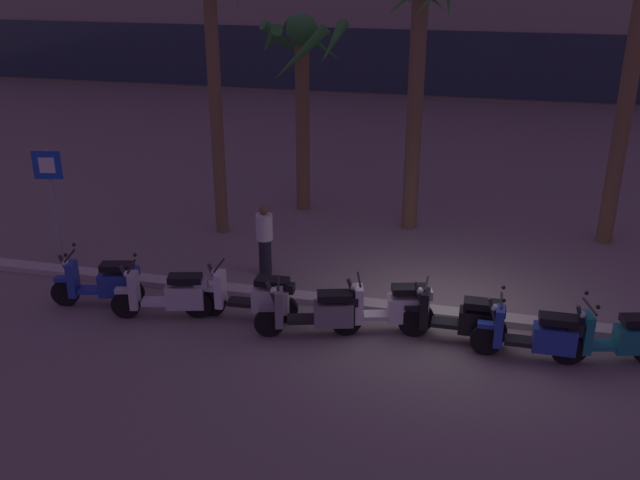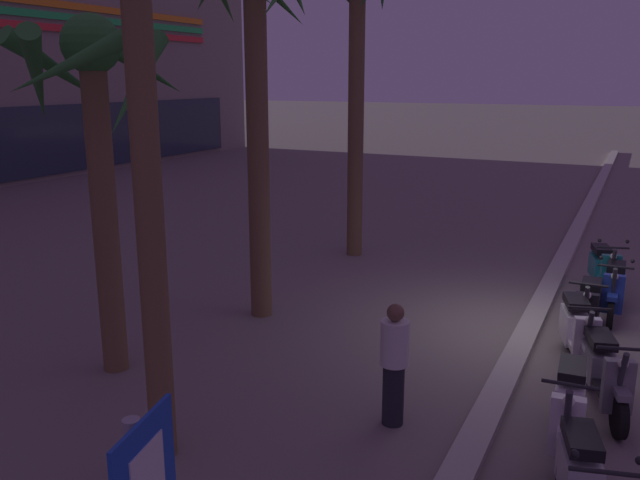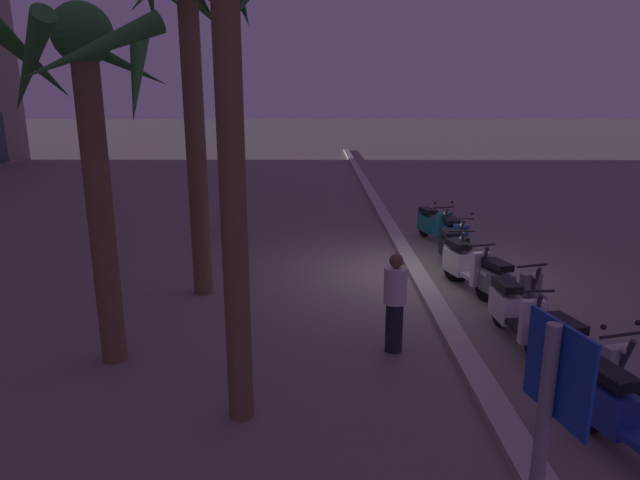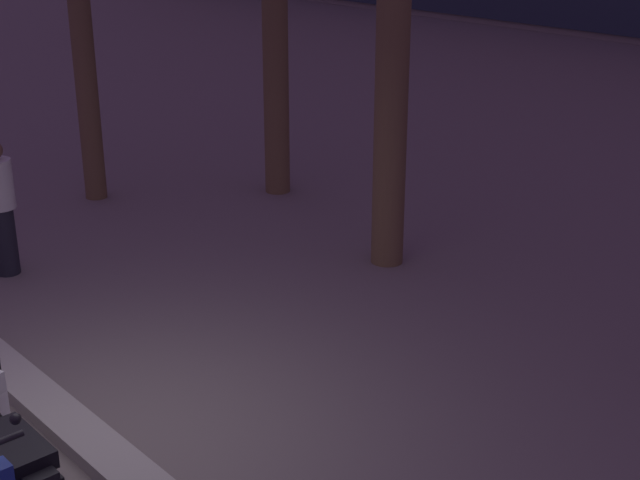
{
  "view_description": "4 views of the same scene",
  "coord_description": "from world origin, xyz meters",
  "views": [
    {
      "loc": [
        0.49,
        -11.87,
        6.24
      ],
      "look_at": [
        -2.32,
        -0.22,
        1.33
      ],
      "focal_mm": 39.91,
      "sensor_mm": 36.0,
      "label": 1
    },
    {
      "loc": [
        -10.59,
        -1.48,
        4.04
      ],
      "look_at": [
        -0.22,
        3.58,
        1.21
      ],
      "focal_mm": 37.01,
      "sensor_mm": 36.0,
      "label": 2
    },
    {
      "loc": [
        -11.27,
        2.03,
        3.65
      ],
      "look_at": [
        -2.48,
        1.99,
        1.39
      ],
      "focal_mm": 30.54,
      "sensor_mm": 36.0,
      "label": 3
    },
    {
      "loc": [
        5.54,
        -2.78,
        4.02
      ],
      "look_at": [
        0.14,
        2.05,
        1.22
      ],
      "focal_mm": 51.54,
      "sensor_mm": 36.0,
      "label": 4
    }
  ],
  "objects": [
    {
      "name": "pedestrian_window_shopping",
      "position": [
        -3.75,
        0.89,
        0.79
      ],
      "size": [
        0.34,
        0.34,
        1.51
      ],
      "color": "black",
      "rests_on": "ground"
    },
    {
      "name": "ground_plane",
      "position": [
        0.0,
        0.0,
        0.0
      ],
      "size": [
        200.0,
        200.0,
        0.0
      ],
      "primitive_type": "plane",
      "color": "slate"
    },
    {
      "name": "curb_strip",
      "position": [
        0.0,
        -0.11,
        0.06
      ],
      "size": [
        60.0,
        0.36,
        0.12
      ],
      "primitive_type": "cube",
      "color": "#ADA89E",
      "rests_on": "ground"
    }
  ]
}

